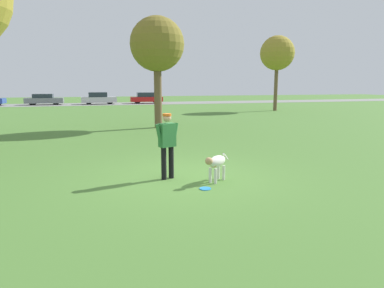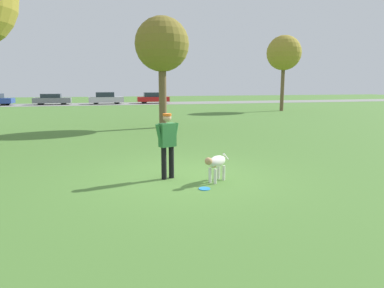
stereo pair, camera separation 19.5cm
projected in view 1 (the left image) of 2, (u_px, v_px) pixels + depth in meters
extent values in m
plane|color=#4C7A33|center=(184.00, 177.00, 8.71)|extent=(120.00, 120.00, 0.00)
cube|color=gray|center=(111.00, 104.00, 41.18)|extent=(120.00, 6.00, 0.01)
cylinder|color=black|center=(171.00, 162.00, 8.55)|extent=(0.17, 0.17, 0.81)
cylinder|color=black|center=(164.00, 163.00, 8.42)|extent=(0.17, 0.17, 0.81)
cube|color=#2D7038|center=(167.00, 135.00, 8.36)|extent=(0.45, 0.35, 0.58)
cylinder|color=#2D7038|center=(175.00, 134.00, 8.50)|extent=(0.23, 0.16, 0.58)
cylinder|color=#2D7038|center=(159.00, 136.00, 8.23)|extent=(0.23, 0.16, 0.58)
sphere|color=tan|center=(167.00, 118.00, 8.29)|extent=(0.26, 0.26, 0.20)
cylinder|color=#D15B19|center=(167.00, 115.00, 8.28)|extent=(0.28, 0.28, 0.06)
ellipsoid|color=silver|center=(217.00, 161.00, 8.25)|extent=(0.66, 0.61, 0.27)
ellipsoid|color=tan|center=(213.00, 164.00, 8.11)|extent=(0.23, 0.24, 0.15)
sphere|color=tan|center=(209.00, 161.00, 7.93)|extent=(0.25, 0.25, 0.18)
cylinder|color=silver|center=(215.00, 176.00, 8.10)|extent=(0.10, 0.10, 0.36)
cylinder|color=silver|center=(210.00, 175.00, 8.18)|extent=(0.10, 0.10, 0.36)
cylinder|color=silver|center=(224.00, 173.00, 8.42)|extent=(0.10, 0.10, 0.36)
cylinder|color=silver|center=(218.00, 172.00, 8.50)|extent=(0.10, 0.10, 0.36)
cylinder|color=silver|center=(226.00, 157.00, 8.58)|extent=(0.22, 0.19, 0.22)
cylinder|color=#268CE5|center=(205.00, 189.00, 7.70)|extent=(0.26, 0.26, 0.02)
torus|color=#268CE5|center=(205.00, 189.00, 7.70)|extent=(0.26, 0.26, 0.02)
cylinder|color=brown|center=(158.00, 97.00, 18.41)|extent=(0.41, 0.41, 3.34)
sphere|color=olive|center=(157.00, 44.00, 17.94)|extent=(2.86, 2.86, 2.86)
cylinder|color=brown|center=(276.00, 89.00, 30.38)|extent=(0.32, 0.32, 3.91)
sphere|color=olive|center=(277.00, 53.00, 29.85)|extent=(2.98, 2.98, 2.98)
cube|color=slate|center=(45.00, 100.00, 39.18)|extent=(4.11, 1.74, 0.59)
cube|color=#232D38|center=(43.00, 96.00, 39.06)|extent=(2.14, 1.49, 0.45)
cylinder|color=black|center=(57.00, 102.00, 40.25)|extent=(0.60, 0.20, 0.60)
cylinder|color=black|center=(55.00, 102.00, 38.84)|extent=(0.60, 0.20, 0.60)
cylinder|color=black|center=(34.00, 102.00, 39.59)|extent=(0.60, 0.20, 0.60)
cylinder|color=black|center=(32.00, 103.00, 38.17)|extent=(0.60, 0.20, 0.60)
cube|color=#B7B7BC|center=(99.00, 100.00, 40.52)|extent=(4.08, 1.89, 0.64)
cube|color=#232D38|center=(98.00, 95.00, 40.38)|extent=(2.15, 1.57, 0.55)
cylinder|color=black|center=(109.00, 101.00, 41.63)|extent=(0.63, 0.23, 0.63)
cylinder|color=black|center=(110.00, 102.00, 40.24)|extent=(0.63, 0.23, 0.63)
cylinder|color=black|center=(88.00, 101.00, 40.87)|extent=(0.63, 0.23, 0.63)
cylinder|color=black|center=(89.00, 102.00, 39.49)|extent=(0.63, 0.23, 0.63)
cube|color=red|center=(146.00, 99.00, 42.18)|extent=(3.95, 1.87, 0.57)
cube|color=#232D38|center=(145.00, 95.00, 42.06)|extent=(2.08, 1.56, 0.54)
cylinder|color=black|center=(155.00, 100.00, 43.20)|extent=(0.69, 0.23, 0.68)
cylinder|color=black|center=(157.00, 101.00, 41.78)|extent=(0.69, 0.23, 0.68)
cylinder|color=black|center=(136.00, 100.00, 42.65)|extent=(0.69, 0.23, 0.68)
cylinder|color=black|center=(137.00, 101.00, 41.23)|extent=(0.69, 0.23, 0.68)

